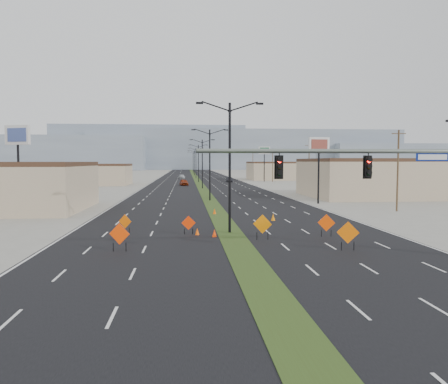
{
  "coord_description": "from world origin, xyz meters",
  "views": [
    {
      "loc": [
        -3.36,
        -21.39,
        5.53
      ],
      "look_at": [
        -0.46,
        11.8,
        3.2
      ],
      "focal_mm": 35.0,
      "sensor_mm": 36.0,
      "label": 1
    }
  ],
  "objects": [
    {
      "name": "construction_sign_3",
      "position": [
        2.0,
        8.76,
        1.07
      ],
      "size": [
        1.26,
        0.59,
        1.81
      ],
      "rotation": [
        0.0,
        0.0,
        -0.42
      ],
      "color": "orange",
      "rests_on": "ground"
    },
    {
      "name": "utility_pole_2",
      "position": [
        20.0,
        95.0,
        4.67
      ],
      "size": [
        1.6,
        0.2,
        9.0
      ],
      "color": "#4C3823",
      "rests_on": "ground"
    },
    {
      "name": "streetlight_6",
      "position": [
        0.0,
        180.0,
        5.42
      ],
      "size": [
        5.15,
        0.24,
        10.02
      ],
      "color": "black",
      "rests_on": "ground"
    },
    {
      "name": "mesa_center",
      "position": [
        40.0,
        300.0,
        14.0
      ],
      "size": [
        220.0,
        50.0,
        28.0
      ],
      "primitive_type": "cube",
      "color": "gray",
      "rests_on": "ground"
    },
    {
      "name": "construction_sign_5",
      "position": [
        6.9,
        9.6,
        0.98
      ],
      "size": [
        1.19,
        0.48,
        1.67
      ],
      "rotation": [
        0.0,
        0.0,
        -0.36
      ],
      "color": "#FF4805",
      "rests_on": "ground"
    },
    {
      "name": "streetlight_1",
      "position": [
        0.0,
        40.0,
        5.42
      ],
      "size": [
        5.15,
        0.24,
        10.02
      ],
      "color": "black",
      "rests_on": "ground"
    },
    {
      "name": "signal_mast",
      "position": [
        8.56,
        2.0,
        4.79
      ],
      "size": [
        16.3,
        0.6,
        8.0
      ],
      "color": "slate",
      "rests_on": "ground"
    },
    {
      "name": "cone_3",
      "position": [
        -0.4,
        23.94,
        0.3
      ],
      "size": [
        0.44,
        0.44,
        0.6
      ],
      "primitive_type": "cone",
      "rotation": [
        0.0,
        0.0,
        -0.23
      ],
      "color": "#F05305",
      "rests_on": "ground"
    },
    {
      "name": "road_surface",
      "position": [
        0.0,
        100.0,
        0.0
      ],
      "size": [
        25.0,
        400.0,
        0.02
      ],
      "primitive_type": "cube",
      "color": "black",
      "rests_on": "ground"
    },
    {
      "name": "mesa_west",
      "position": [
        -120.0,
        280.0,
        11.0
      ],
      "size": [
        180.0,
        50.0,
        22.0
      ],
      "primitive_type": "cube",
      "color": "gray",
      "rests_on": "ground"
    },
    {
      "name": "cone_1",
      "position": [
        -1.3,
        10.23,
        0.29
      ],
      "size": [
        0.41,
        0.41,
        0.57
      ],
      "primitive_type": "cone",
      "rotation": [
        0.0,
        0.0,
        0.21
      ],
      "color": "#FE3C05",
      "rests_on": "ground"
    },
    {
      "name": "car_mid",
      "position": [
        8.24,
        95.63,
        0.66
      ],
      "size": [
        1.57,
        4.06,
        1.32
      ],
      "primitive_type": "imported",
      "rotation": [
        0.0,
        0.0,
        0.04
      ],
      "color": "black",
      "rests_on": "ground"
    },
    {
      "name": "streetlight_3",
      "position": [
        0.0,
        96.0,
        5.42
      ],
      "size": [
        5.15,
        0.24,
        10.02
      ],
      "color": "black",
      "rests_on": "ground"
    },
    {
      "name": "building_sw_far",
      "position": [
        -32.0,
        85.0,
        2.25
      ],
      "size": [
        30.0,
        14.0,
        4.5
      ],
      "primitive_type": "cube",
      "color": "tan",
      "rests_on": "ground"
    },
    {
      "name": "car_far",
      "position": [
        -4.7,
        119.86,
        0.66
      ],
      "size": [
        2.33,
        4.7,
        1.31
      ],
      "primitive_type": "imported",
      "rotation": [
        0.0,
        0.0,
        0.11
      ],
      "color": "#A5AAAF",
      "rests_on": "ground"
    },
    {
      "name": "cone_2",
      "position": [
        4.74,
        18.53,
        0.33
      ],
      "size": [
        0.53,
        0.53,
        0.67
      ],
      "primitive_type": "cone",
      "rotation": [
        0.0,
        0.0,
        0.4
      ],
      "color": "orange",
      "rests_on": "ground"
    },
    {
      "name": "construction_sign_2",
      "position": [
        -3.19,
        11.49,
        0.83
      ],
      "size": [
        1.07,
        0.08,
        1.43
      ],
      "rotation": [
        0.0,
        0.0,
        0.04
      ],
      "color": "red",
      "rests_on": "ground"
    },
    {
      "name": "streetlight_4",
      "position": [
        0.0,
        124.0,
        5.42
      ],
      "size": [
        5.15,
        0.24,
        10.02
      ],
      "color": "black",
      "rests_on": "ground"
    },
    {
      "name": "building_se_far",
      "position": [
        38.0,
        110.0,
        2.5
      ],
      "size": [
        44.0,
        16.0,
        5.0
      ],
      "primitive_type": "cube",
      "color": "tan",
      "rests_on": "ground"
    },
    {
      "name": "cone_0",
      "position": [
        -2.54,
        11.21,
        0.27
      ],
      "size": [
        0.34,
        0.34,
        0.54
      ],
      "primitive_type": "cone",
      "rotation": [
        0.0,
        0.0,
        -0.06
      ],
      "color": "#FA5205",
      "rests_on": "ground"
    },
    {
      "name": "pole_sign_west",
      "position": [
        -20.88,
        26.16,
        7.59
      ],
      "size": [
        2.93,
        1.52,
        9.32
      ],
      "rotation": [
        0.0,
        0.0,
        -0.4
      ],
      "color": "black",
      "rests_on": "ground"
    },
    {
      "name": "construction_sign_1",
      "position": [
        -8.08,
        12.63,
        0.85
      ],
      "size": [
        1.02,
        0.45,
        1.45
      ],
      "rotation": [
        0.0,
        0.0,
        -0.39
      ],
      "color": "#DF5604",
      "rests_on": "ground"
    },
    {
      "name": "median_strip",
      "position": [
        0.0,
        100.0,
        0.0
      ],
      "size": [
        2.0,
        400.0,
        0.04
      ],
      "primitive_type": "cube",
      "color": "#334318",
      "rests_on": "ground"
    },
    {
      "name": "car_left",
      "position": [
        -3.84,
        79.43,
        0.73
      ],
      "size": [
        2.27,
        4.45,
        1.45
      ],
      "primitive_type": "imported",
      "rotation": [
        0.0,
        0.0,
        0.13
      ],
      "color": "maroon",
      "rests_on": "ground"
    },
    {
      "name": "construction_sign_0",
      "position": [
        -7.45,
        5.55,
        1.04
      ],
      "size": [
        1.28,
        0.43,
        1.76
      ],
      "rotation": [
        0.0,
        0.0,
        -0.3
      ],
      "color": "#FE3F05",
      "rests_on": "ground"
    },
    {
      "name": "pole_sign_east_near",
      "position": [
        14.0,
        34.54,
        7.05
      ],
      "size": [
        2.86,
        0.79,
        8.7
      ],
      "rotation": [
        0.0,
        0.0,
        0.15
      ],
      "color": "black",
      "rests_on": "ground"
    },
    {
      "name": "streetlight_0",
      "position": [
        0.0,
        12.0,
        5.42
      ],
      "size": [
        5.15,
        0.24,
        10.02
      ],
      "color": "black",
      "rests_on": "ground"
    },
    {
      "name": "ground",
      "position": [
        0.0,
        0.0,
        0.0
      ],
      "size": [
        600.0,
        600.0,
        0.0
      ],
      "primitive_type": "plane",
      "color": "gray",
      "rests_on": "ground"
    },
    {
      "name": "streetlight_2",
      "position": [
        0.0,
        68.0,
        5.42
      ],
      "size": [
        5.15,
        0.24,
        10.02
      ],
      "color": "black",
      "rests_on": "ground"
    },
    {
      "name": "mesa_east",
      "position": [
        180.0,
        290.0,
        9.0
      ],
      "size": [
        160.0,
        50.0,
        18.0
      ],
      "primitive_type": "cube",
      "color": "gray",
      "rests_on": "ground"
    },
    {
      "name": "mesa_backdrop",
      "position": [
        -30.0,
        320.0,
        16.0
      ],
      "size": [
        140.0,
        50.0,
        32.0
      ],
      "primitive_type": "cube",
      "color": "gray",
      "rests_on": "ground"
    },
    {
      "name": "utility_pole_3",
      "position": [
        20.0,
        130.0,
        4.67
      ],
      "size": [
        1.6,
        0.2,
        9.0
      ],
      "color": "#4C3823",
      "rests_on": "ground"
    },
    {
      "name": "construction_sign_4",
      "position": [
        6.62,
        4.59,
        1.08
      ],
      "size": [
        1.34,
        0.39,
        1.83
      ],
      "rotation": [
        0.0,
        0.0,
        -0.26
      ],
      "color": "#E86004",
      "rests_on": "ground"
    },
    {
      "name": "utility_pole_1",
      "position": [
        20.0,
        60.0,
        4.67
      ],
      "size": [
        1.6,
        0.2,
        9.0
      ],
      "color": "#4C3823",
      "rests_on": "ground"
    },
    {
      "name": "building_se_near",
      "position": [
        34.0,
        45.0,
        2.75
      ],
      "size": [
        36.0,
        18.0,
        5.5
      ],
      "primitive_type": "cube",
      "color": "tan",
      "rests_on": "ground"
    },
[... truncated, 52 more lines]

